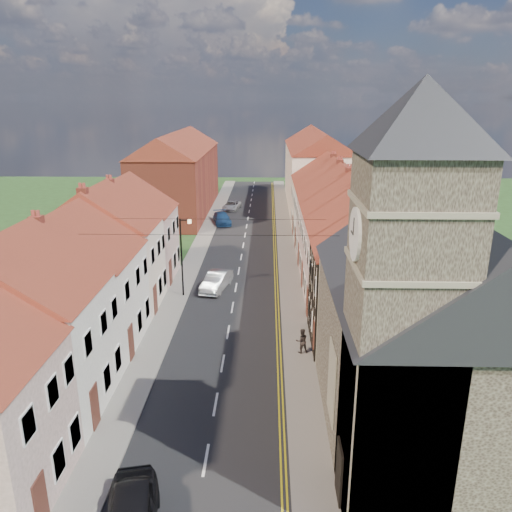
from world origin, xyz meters
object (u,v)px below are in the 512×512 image
Objects in this scene: car_mid at (217,281)px; pedestrian_right at (302,341)px; lamppost at (183,253)px; car_far at (222,218)px; car_distant at (232,205)px; church at (435,322)px.

car_mid is 12.04m from pedestrian_right.
lamppost is at bearing -131.87° from car_mid.
car_distant is (0.65, 7.90, -0.08)m from car_far.
lamppost is at bearing 128.30° from church.
car_mid is (2.31, 1.60, -2.83)m from lamppost.
car_mid is 2.83× the size of pedestrian_right.
car_mid is (-10.86, 18.27, -5.17)m from church.
car_mid is 29.59m from car_distant.
car_far is 3.01× the size of pedestrian_right.
lamppost is at bearing -104.69° from car_far.
church is 10.49m from pedestrian_right.
car_far is 32.96m from pedestrian_right.
car_far is at bearing 107.53° from car_mid.
lamppost is 3.98× the size of pedestrian_right.
pedestrian_right is (6.97, -39.97, 0.29)m from car_distant.
lamppost is (-13.17, 16.68, -2.34)m from church.
church is 49.56m from car_distant.
car_far is at bearing 88.09° from lamppost.
car_far is at bearing -85.33° from car_distant.
lamppost is 12.44m from pedestrian_right.
lamppost is 23.46m from car_far.
lamppost reaches higher than car_far.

